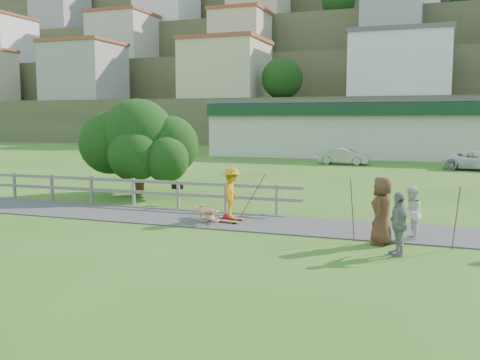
# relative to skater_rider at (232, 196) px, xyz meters

# --- Properties ---
(ground) EXTENTS (260.00, 260.00, 0.00)m
(ground) POSITION_rel_skater_rider_xyz_m (-0.88, -1.59, -0.87)
(ground) COLOR #2B5A19
(ground) RESTS_ON ground
(path) EXTENTS (34.00, 3.00, 0.04)m
(path) POSITION_rel_skater_rider_xyz_m (-0.88, -0.09, -0.85)
(path) COLOR #363639
(path) RESTS_ON ground
(fence) EXTENTS (15.05, 0.10, 1.10)m
(fence) POSITION_rel_skater_rider_xyz_m (-5.50, 1.71, -0.15)
(fence) COLOR #605D55
(fence) RESTS_ON ground
(strip_mall) EXTENTS (32.50, 10.75, 5.10)m
(strip_mall) POSITION_rel_skater_rider_xyz_m (3.12, 33.35, 1.70)
(strip_mall) COLOR beige
(strip_mall) RESTS_ON ground
(hillside) EXTENTS (220.00, 67.00, 47.50)m
(hillside) POSITION_rel_skater_rider_xyz_m (-0.88, 89.71, 13.54)
(hillside) COLOR #484F2E
(hillside) RESTS_ON ground
(skater_rider) EXTENTS (0.87, 1.24, 1.75)m
(skater_rider) POSITION_rel_skater_rider_xyz_m (0.00, 0.00, 0.00)
(skater_rider) COLOR orange
(skater_rider) RESTS_ON ground
(skater_fallen) EXTENTS (1.47, 1.49, 0.62)m
(skater_fallen) POSITION_rel_skater_rider_xyz_m (-0.77, -0.44, -0.57)
(skater_fallen) COLOR tan
(skater_fallen) RESTS_ON ground
(spectator_a) EXTENTS (0.62, 0.78, 1.56)m
(spectator_a) POSITION_rel_skater_rider_xyz_m (5.88, -1.01, -0.09)
(spectator_a) COLOR silver
(spectator_a) RESTS_ON ground
(spectator_b) EXTENTS (0.76, 1.05, 1.65)m
(spectator_b) POSITION_rel_skater_rider_xyz_m (5.64, -2.90, -0.05)
(spectator_b) COLOR gray
(spectator_b) RESTS_ON ground
(spectator_c) EXTENTS (0.73, 1.00, 1.90)m
(spectator_c) POSITION_rel_skater_rider_xyz_m (5.13, -1.81, 0.08)
(spectator_c) COLOR #522F21
(spectator_c) RESTS_ON ground
(car_silver) EXTENTS (3.88, 1.46, 1.27)m
(car_silver) POSITION_rel_skater_rider_xyz_m (0.15, 23.74, -0.24)
(car_silver) COLOR #A4A6AC
(car_silver) RESTS_ON ground
(car_white) EXTENTS (4.90, 2.78, 1.29)m
(car_white) POSITION_rel_skater_rider_xyz_m (9.44, 22.16, -0.23)
(car_white) COLOR silver
(car_white) RESTS_ON ground
(tree) EXTENTS (5.48, 5.48, 3.54)m
(tree) POSITION_rel_skater_rider_xyz_m (-6.17, 4.33, 0.89)
(tree) COLOR black
(tree) RESTS_ON ground
(bbq) EXTENTS (0.47, 0.42, 0.84)m
(bbq) POSITION_rel_skater_rider_xyz_m (-3.30, 2.49, -0.45)
(bbq) COLOR black
(bbq) RESTS_ON ground
(longboard_rider) EXTENTS (0.95, 0.35, 0.10)m
(longboard_rider) POSITION_rel_skater_rider_xyz_m (0.00, 0.00, -0.82)
(longboard_rider) COLOR brown
(longboard_rider) RESTS_ON ground
(longboard_fallen) EXTENTS (0.92, 0.39, 0.10)m
(longboard_fallen) POSITION_rel_skater_rider_xyz_m (0.03, -0.54, -0.82)
(longboard_fallen) COLOR brown
(longboard_fallen) RESTS_ON ground
(helmet) EXTENTS (0.26, 0.26, 0.26)m
(helmet) POSITION_rel_skater_rider_xyz_m (-0.17, -0.09, -0.74)
(helmet) COLOR #AA1020
(helmet) RESTS_ON ground
(pole_rider) EXTENTS (0.03, 0.03, 1.88)m
(pole_rider) POSITION_rel_skater_rider_xyz_m (0.60, 0.40, 0.07)
(pole_rider) COLOR #563122
(pole_rider) RESTS_ON ground
(pole_spec_left) EXTENTS (0.03, 0.03, 1.80)m
(pole_spec_left) POSITION_rel_skater_rider_xyz_m (4.31, -1.73, 0.03)
(pole_spec_left) COLOR #563122
(pole_spec_left) RESTS_ON ground
(pole_spec_right) EXTENTS (0.03, 0.03, 1.73)m
(pole_spec_right) POSITION_rel_skater_rider_xyz_m (7.05, -1.81, -0.01)
(pole_spec_right) COLOR #563122
(pole_spec_right) RESTS_ON ground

